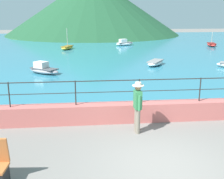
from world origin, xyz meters
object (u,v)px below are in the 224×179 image
(boat_5, at_px, (44,69))
(boat_6, at_px, (212,44))
(boat_3, at_px, (67,47))
(boat_7, at_px, (155,63))
(person_walking, at_px, (138,105))
(boat_4, at_px, (124,43))

(boat_5, distance_m, boat_6, 22.08)
(boat_6, bearing_deg, boat_5, -142.54)
(boat_3, bearing_deg, boat_5, -94.07)
(boat_3, bearing_deg, boat_6, 4.21)
(boat_3, height_order, boat_7, boat_3)
(person_walking, distance_m, boat_7, 12.35)
(boat_3, relative_size, boat_7, 1.02)
(person_walking, xyz_separation_m, boat_7, (3.60, 11.79, -0.72))
(boat_3, height_order, boat_6, boat_3)
(person_walking, xyz_separation_m, boat_6, (13.17, 23.07, -0.72))
(boat_3, xyz_separation_m, boat_6, (16.66, 1.23, -0.00))
(boat_3, relative_size, boat_4, 1.00)
(boat_5, distance_m, boat_7, 8.24)
(boat_4, bearing_deg, boat_6, -10.11)
(boat_4, bearing_deg, boat_5, -116.17)
(boat_4, xyz_separation_m, boat_6, (10.04, -1.79, -0.07))
(boat_7, bearing_deg, boat_4, 92.10)
(boat_6, bearing_deg, boat_3, -175.79)
(person_walking, xyz_separation_m, boat_3, (-3.49, 21.84, -0.71))
(boat_7, bearing_deg, person_walking, -107.00)
(person_walking, height_order, boat_3, boat_3)
(boat_3, xyz_separation_m, boat_4, (6.61, 3.02, 0.06))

